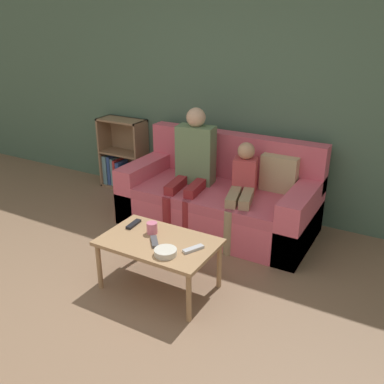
% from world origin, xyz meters
% --- Properties ---
extents(ground_plane, '(22.00, 22.00, 0.00)m').
position_xyz_m(ground_plane, '(0.00, 0.00, 0.00)').
color(ground_plane, '#84664C').
extents(wall_back, '(12.00, 0.06, 2.60)m').
position_xyz_m(wall_back, '(0.00, 2.61, 1.30)').
color(wall_back, '#4C6B56').
rests_on(wall_back, ground_plane).
extents(couch, '(1.94, 0.92, 0.91)m').
position_xyz_m(couch, '(0.11, 2.07, 0.30)').
color(couch, '#DB5B70').
rests_on(couch, ground_plane).
extents(bookshelf, '(0.59, 0.28, 0.88)m').
position_xyz_m(bookshelf, '(-1.44, 2.46, 0.35)').
color(bookshelf, '#8E7051').
rests_on(bookshelf, ground_plane).
extents(coffee_table, '(0.90, 0.57, 0.43)m').
position_xyz_m(coffee_table, '(0.18, 0.83, 0.38)').
color(coffee_table, '#A87F56').
rests_on(coffee_table, ground_plane).
extents(person_adult, '(0.42, 0.67, 1.21)m').
position_xyz_m(person_adult, '(-0.16, 1.98, 0.69)').
color(person_adult, maroon).
rests_on(person_adult, ground_plane).
extents(person_child, '(0.37, 0.67, 0.94)m').
position_xyz_m(person_child, '(0.41, 1.92, 0.53)').
color(person_child, '#9E8966').
rests_on(person_child, ground_plane).
extents(cup_near, '(0.09, 0.09, 0.09)m').
position_xyz_m(cup_near, '(0.07, 0.91, 0.48)').
color(cup_near, pink).
rests_on(cup_near, coffee_table).
extents(tv_remote_0, '(0.15, 0.16, 0.02)m').
position_xyz_m(tv_remote_0, '(0.17, 0.78, 0.44)').
color(tv_remote_0, '#47474C').
rests_on(tv_remote_0, coffee_table).
extents(tv_remote_1, '(0.06, 0.17, 0.02)m').
position_xyz_m(tv_remote_1, '(-0.14, 0.94, 0.44)').
color(tv_remote_1, black).
rests_on(tv_remote_1, coffee_table).
extents(tv_remote_2, '(0.12, 0.17, 0.02)m').
position_xyz_m(tv_remote_2, '(0.49, 0.83, 0.44)').
color(tv_remote_2, '#B7B7BC').
rests_on(tv_remote_2, coffee_table).
extents(snack_bowl, '(0.17, 0.17, 0.05)m').
position_xyz_m(snack_bowl, '(0.34, 0.68, 0.45)').
color(snack_bowl, beige).
rests_on(snack_bowl, coffee_table).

